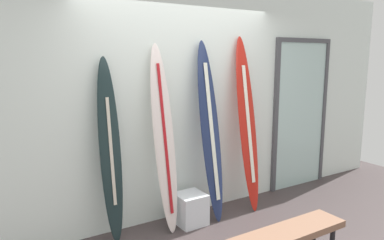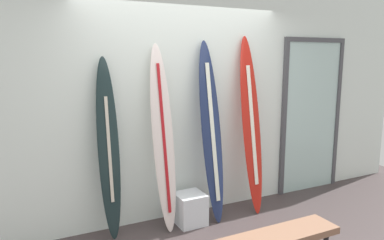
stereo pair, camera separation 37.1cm
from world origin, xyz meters
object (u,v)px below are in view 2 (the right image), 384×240
Objects in this scene: surfboard_charcoal at (109,149)px; surfboard_navy at (211,133)px; glass_door at (311,113)px; surfboard_ivory at (163,138)px; surfboard_crimson at (251,127)px; display_block_left at (190,209)px.

surfboard_navy is (1.18, -0.08, 0.08)m from surfboard_charcoal.
surfboard_charcoal is 2.95m from glass_door.
surfboard_ivory is 1.16m from surfboard_crimson.
surfboard_charcoal is at bearing 177.77° from surfboard_crimson.
surfboard_charcoal is 1.76m from surfboard_crimson.
surfboard_charcoal is at bearing -177.08° from glass_door.
surfboard_ivory is at bearing 166.74° from display_block_left.
surfboard_crimson reaches higher than surfboard_navy.
surfboard_crimson is at bearing -1.00° from surfboard_ivory.
glass_door is at bearing 2.92° from surfboard_charcoal.
surfboard_ivory is at bearing -4.65° from surfboard_charcoal.
surfboard_ivory is 0.98× the size of surfboard_navy.
glass_door is (2.35, 0.20, 0.09)m from surfboard_ivory.
glass_door reaches higher than surfboard_crimson.
surfboard_charcoal is 5.33× the size of display_block_left.
surfboard_ivory reaches higher than surfboard_charcoal.
surfboard_navy is at bearing -178.78° from surfboard_crimson.
surfboard_navy reaches higher than display_block_left.
surfboard_navy is (0.59, -0.03, 0.01)m from surfboard_ivory.
surfboard_ivory is 0.95× the size of glass_door.
surfboard_crimson reaches higher than display_block_left.
surfboard_navy is 5.85× the size of display_block_left.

